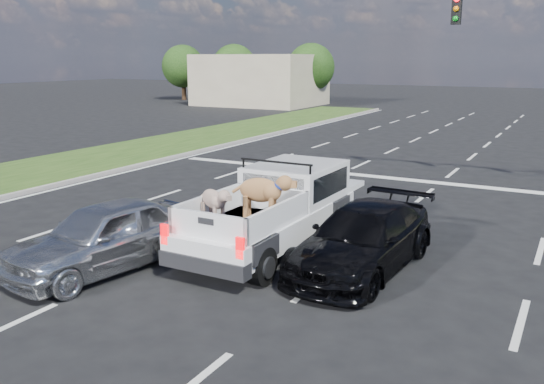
{
  "coord_description": "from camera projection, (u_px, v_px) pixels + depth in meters",
  "views": [
    {
      "loc": [
        5.8,
        -9.19,
        4.07
      ],
      "look_at": [
        -0.29,
        2.0,
        1.1
      ],
      "focal_mm": 38.0,
      "sensor_mm": 36.0,
      "label": 1
    }
  ],
  "objects": [
    {
      "name": "ground",
      "position": [
        237.0,
        267.0,
        11.49
      ],
      "size": [
        160.0,
        160.0,
        0.0
      ],
      "primitive_type": "plane",
      "color": "black",
      "rests_on": "ground"
    },
    {
      "name": "road_markings",
      "position": [
        354.0,
        198.0,
        17.1
      ],
      "size": [
        17.75,
        60.0,
        0.01
      ],
      "color": "silver",
      "rests_on": "ground"
    },
    {
      "name": "grass_median_left",
      "position": [
        65.0,
        166.0,
        21.96
      ],
      "size": [
        5.0,
        60.0,
        0.1
      ],
      "primitive_type": "cube",
      "color": "#234214",
      "rests_on": "ground"
    },
    {
      "name": "curb_left",
      "position": [
        113.0,
        172.0,
        20.82
      ],
      "size": [
        0.15,
        60.0,
        0.14
      ],
      "primitive_type": "cube",
      "color": "gray",
      "rests_on": "ground"
    },
    {
      "name": "building_left",
      "position": [
        260.0,
        80.0,
        51.1
      ],
      "size": [
        10.0,
        8.0,
        4.4
      ],
      "primitive_type": "cube",
      "color": "#BFB292",
      "rests_on": "ground"
    },
    {
      "name": "tree_far_a",
      "position": [
        183.0,
        66.0,
        57.22
      ],
      "size": [
        4.2,
        4.2,
        5.4
      ],
      "color": "#332114",
      "rests_on": "ground"
    },
    {
      "name": "tree_far_b",
      "position": [
        234.0,
        67.0,
        54.42
      ],
      "size": [
        4.2,
        4.2,
        5.4
      ],
      "color": "#332114",
      "rests_on": "ground"
    },
    {
      "name": "tree_far_c",
      "position": [
        311.0,
        67.0,
        50.7
      ],
      "size": [
        4.2,
        4.2,
        5.4
      ],
      "color": "#332114",
      "rests_on": "ground"
    },
    {
      "name": "pickup_truck",
      "position": [
        275.0,
        207.0,
        12.51
      ],
      "size": [
        2.04,
        5.16,
        1.93
      ],
      "rotation": [
        0.0,
        0.0,
        -0.01
      ],
      "color": "black",
      "rests_on": "ground"
    },
    {
      "name": "silver_sedan",
      "position": [
        105.0,
        236.0,
        11.22
      ],
      "size": [
        2.35,
        4.28,
        1.38
      ],
      "primitive_type": "imported",
      "rotation": [
        0.0,
        0.0,
        -0.19
      ],
      "color": "#AFB1B7",
      "rests_on": "ground"
    },
    {
      "name": "black_coupe",
      "position": [
        363.0,
        239.0,
        11.23
      ],
      "size": [
        2.04,
        4.43,
        1.25
      ],
      "primitive_type": "imported",
      "rotation": [
        0.0,
        0.0,
        -0.07
      ],
      "color": "black",
      "rests_on": "ground"
    }
  ]
}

